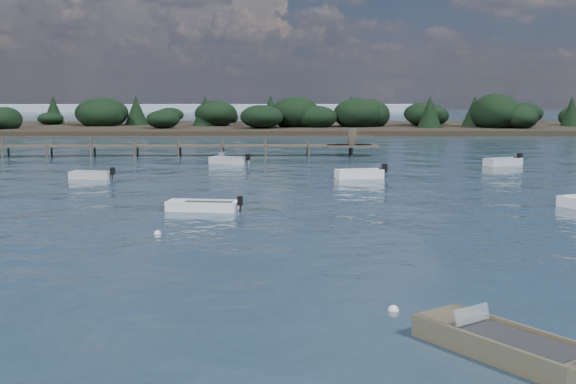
{
  "coord_description": "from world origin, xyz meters",
  "views": [
    {
      "loc": [
        -4.64,
        -23.65,
        6.14
      ],
      "look_at": [
        -3.47,
        14.0,
        1.0
      ],
      "focal_mm": 45.0,
      "sensor_mm": 36.0,
      "label": 1
    }
  ],
  "objects_px": {
    "tender_far_grey": "(91,177)",
    "jetty": "(92,146)",
    "dinghy_extra_a": "(229,162)",
    "tender_far_grey_b": "(503,163)",
    "tender_far_white": "(359,176)",
    "dinghy_mid_grey": "(202,208)",
    "dinghy_near_olive": "(503,348)"
  },
  "relations": [
    {
      "from": "tender_far_white",
      "to": "jetty",
      "type": "distance_m",
      "value": 30.82
    },
    {
      "from": "tender_far_grey",
      "to": "dinghy_near_olive",
      "type": "height_order",
      "value": "dinghy_near_olive"
    },
    {
      "from": "tender_far_grey",
      "to": "tender_far_grey_b",
      "type": "relative_size",
      "value": 0.91
    },
    {
      "from": "tender_far_white",
      "to": "tender_far_grey_b",
      "type": "relative_size",
      "value": 1.04
    },
    {
      "from": "tender_far_grey",
      "to": "jetty",
      "type": "height_order",
      "value": "jetty"
    },
    {
      "from": "jetty",
      "to": "tender_far_grey",
      "type": "bearing_deg",
      "value": -77.07
    },
    {
      "from": "tender_far_grey",
      "to": "dinghy_mid_grey",
      "type": "bearing_deg",
      "value": -57.48
    },
    {
      "from": "dinghy_mid_grey",
      "to": "dinghy_near_olive",
      "type": "distance_m",
      "value": 23.42
    },
    {
      "from": "dinghy_extra_a",
      "to": "tender_far_white",
      "type": "bearing_deg",
      "value": -48.39
    },
    {
      "from": "tender_far_white",
      "to": "tender_far_grey",
      "type": "distance_m",
      "value": 19.59
    },
    {
      "from": "tender_far_grey_b",
      "to": "jetty",
      "type": "distance_m",
      "value": 38.96
    },
    {
      "from": "dinghy_extra_a",
      "to": "tender_far_grey_b",
      "type": "bearing_deg",
      "value": -5.75
    },
    {
      "from": "tender_far_white",
      "to": "dinghy_near_olive",
      "type": "bearing_deg",
      "value": -91.95
    },
    {
      "from": "tender_far_grey_b",
      "to": "dinghy_mid_grey",
      "type": "bearing_deg",
      "value": -135.61
    },
    {
      "from": "dinghy_extra_a",
      "to": "dinghy_mid_grey",
      "type": "height_order",
      "value": "dinghy_extra_a"
    },
    {
      "from": "dinghy_extra_a",
      "to": "dinghy_near_olive",
      "type": "relative_size",
      "value": 0.8
    },
    {
      "from": "dinghy_extra_a",
      "to": "tender_far_grey",
      "type": "distance_m",
      "value": 14.55
    },
    {
      "from": "dinghy_mid_grey",
      "to": "dinghy_extra_a",
      "type": "bearing_deg",
      "value": 89.72
    },
    {
      "from": "tender_far_white",
      "to": "tender_far_grey",
      "type": "bearing_deg",
      "value": 179.01
    },
    {
      "from": "tender_far_white",
      "to": "jetty",
      "type": "bearing_deg",
      "value": 141.03
    },
    {
      "from": "dinghy_near_olive",
      "to": "tender_far_grey_b",
      "type": "height_order",
      "value": "tender_far_grey_b"
    },
    {
      "from": "tender_far_white",
      "to": "dinghy_near_olive",
      "type": "height_order",
      "value": "tender_far_white"
    },
    {
      "from": "dinghy_extra_a",
      "to": "tender_far_grey_b",
      "type": "xyz_separation_m",
      "value": [
        23.7,
        -2.39,
        0.01
      ]
    },
    {
      "from": "tender_far_grey",
      "to": "jetty",
      "type": "bearing_deg",
      "value": 102.93
    },
    {
      "from": "tender_far_grey",
      "to": "tender_far_white",
      "type": "bearing_deg",
      "value": -0.99
    },
    {
      "from": "tender_far_white",
      "to": "tender_far_grey_b",
      "type": "xyz_separation_m",
      "value": [
        13.59,
        9.0,
        -0.0
      ]
    },
    {
      "from": "tender_far_grey",
      "to": "dinghy_extra_a",
      "type": "bearing_deg",
      "value": 49.37
    },
    {
      "from": "dinghy_near_olive",
      "to": "tender_far_grey_b",
      "type": "distance_m",
      "value": 47.33
    },
    {
      "from": "dinghy_mid_grey",
      "to": "dinghy_near_olive",
      "type": "xyz_separation_m",
      "value": [
        9.01,
        -21.62,
        0.01
      ]
    },
    {
      "from": "dinghy_extra_a",
      "to": "jetty",
      "type": "bearing_deg",
      "value": 150.0
    },
    {
      "from": "dinghy_near_olive",
      "to": "jetty",
      "type": "distance_m",
      "value": 59.82
    },
    {
      "from": "dinghy_near_olive",
      "to": "dinghy_mid_grey",
      "type": "bearing_deg",
      "value": 112.63
    }
  ]
}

